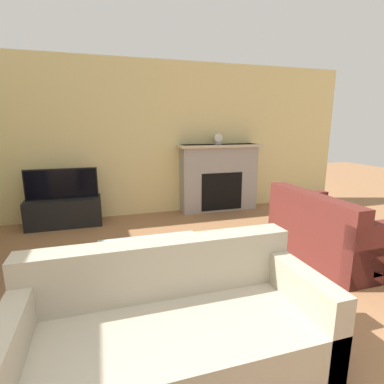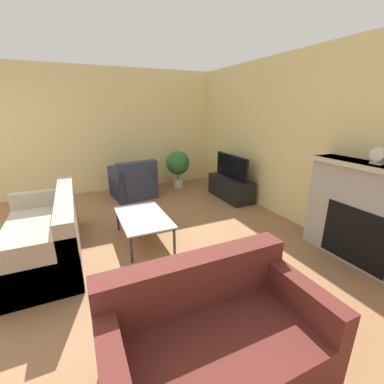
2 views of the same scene
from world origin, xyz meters
name	(u,v)px [view 1 (image 1 of 2)]	position (x,y,z in m)	size (l,w,h in m)	color
wall_back	(127,140)	(0.00, 4.73, 1.35)	(8.57, 0.06, 2.70)	beige
fireplace	(219,176)	(1.67, 4.53, 0.65)	(1.58, 0.39, 1.25)	#9E9993
tv_stand	(65,212)	(-1.07, 4.39, 0.23)	(1.14, 0.45, 0.45)	black
tv	(62,184)	(-1.07, 4.39, 0.69)	(1.08, 0.06, 0.48)	black
couch_sectional	(173,334)	(-0.10, 0.98, 0.29)	(1.89, 0.87, 0.82)	#9E937F
couch_loveseat	(329,234)	(2.16, 2.16, 0.29)	(0.87, 1.50, 0.82)	#5B231E
coffee_table	(152,249)	(-0.02, 2.22, 0.35)	(1.07, 0.65, 0.38)	#333338
mantel_clock	(218,139)	(1.63, 4.53, 1.36)	(0.17, 0.07, 0.20)	beige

